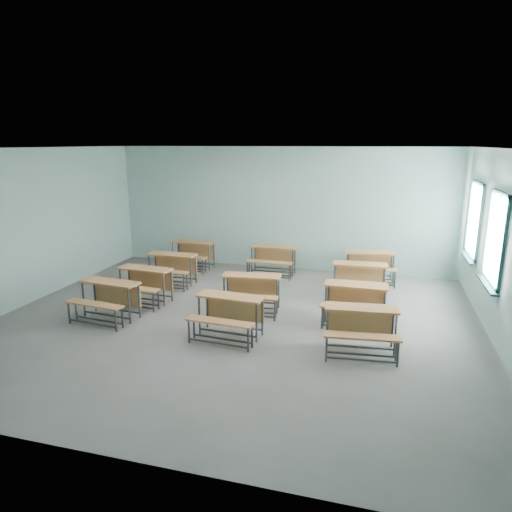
# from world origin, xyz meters

# --- Properties ---
(room) EXTENTS (9.04, 8.04, 3.24)m
(room) POSITION_xyz_m (0.08, 0.03, 1.60)
(room) COLOR slate
(room) RESTS_ON ground
(desk_unit_r0c0) EXTENTS (1.24, 0.90, 0.73)m
(desk_unit_r0c0) POSITION_xyz_m (-2.38, -0.51, 0.49)
(desk_unit_r0c0) COLOR #A46B3B
(desk_unit_r0c0) RESTS_ON ground
(desk_unit_r0c1) EXTENTS (1.22, 0.86, 0.73)m
(desk_unit_r0c1) POSITION_xyz_m (0.12, -0.69, 0.49)
(desk_unit_r0c1) COLOR #A46B3B
(desk_unit_r0c1) RESTS_ON ground
(desk_unit_r0c2) EXTENTS (1.24, 0.90, 0.73)m
(desk_unit_r0c2) POSITION_xyz_m (2.35, -0.66, 0.49)
(desk_unit_r0c2) COLOR #A46B3B
(desk_unit_r0c2) RESTS_ON ground
(desk_unit_r1c0) EXTENTS (1.23, 0.88, 0.73)m
(desk_unit_r1c0) POSITION_xyz_m (-2.20, 0.53, 0.49)
(desk_unit_r1c0) COLOR #A46B3B
(desk_unit_r1c0) RESTS_ON ground
(desk_unit_r1c1) EXTENTS (1.24, 0.91, 0.73)m
(desk_unit_r1c1) POSITION_xyz_m (0.14, 0.63, 0.49)
(desk_unit_r1c1) COLOR #A46B3B
(desk_unit_r1c1) RESTS_ON ground
(desk_unit_r1c2) EXTENTS (1.18, 0.81, 0.73)m
(desk_unit_r1c2) POSITION_xyz_m (2.18, 0.54, 0.49)
(desk_unit_r1c2) COLOR #A46B3B
(desk_unit_r1c2) RESTS_ON ground
(desk_unit_r2c0) EXTENTS (1.16, 0.78, 0.73)m
(desk_unit_r2c0) POSITION_xyz_m (-2.19, 1.83, 0.49)
(desk_unit_r2c0) COLOR #A46B3B
(desk_unit_r2c0) RESTS_ON ground
(desk_unit_r2c2) EXTENTS (1.19, 0.83, 0.73)m
(desk_unit_r2c2) POSITION_xyz_m (2.18, 2.11, 0.49)
(desk_unit_r2c2) COLOR #A46B3B
(desk_unit_r2c2) RESTS_ON ground
(desk_unit_r3c0) EXTENTS (1.21, 0.85, 0.73)m
(desk_unit_r3c0) POSITION_xyz_m (-2.26, 3.26, 0.49)
(desk_unit_r3c0) COLOR #A46B3B
(desk_unit_r3c0) RESTS_ON ground
(desk_unit_r3c1) EXTENTS (1.16, 0.78, 0.73)m
(desk_unit_r3c1) POSITION_xyz_m (-0.05, 3.28, 0.49)
(desk_unit_r3c1) COLOR #A46B3B
(desk_unit_r3c1) RESTS_ON ground
(desk_unit_r3c2) EXTENTS (1.25, 0.91, 0.73)m
(desk_unit_r3c2) POSITION_xyz_m (2.37, 3.30, 0.49)
(desk_unit_r3c2) COLOR #A46B3B
(desk_unit_r3c2) RESTS_ON ground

